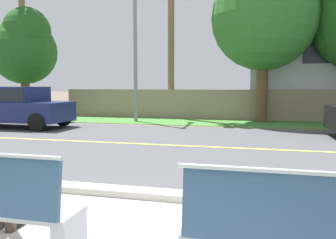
{
  "coord_description": "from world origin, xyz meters",
  "views": [
    {
      "loc": [
        1.01,
        -2.09,
        1.58
      ],
      "look_at": [
        -0.38,
        3.54,
        1.0
      ],
      "focal_mm": 36.16,
      "sensor_mm": 36.0,
      "label": 1
    }
  ],
  "objects_px": {
    "streetlamp": "(137,31)",
    "bench_right": "(294,239)",
    "shade_tree_far_left": "(25,47)",
    "shade_tree_left": "(268,9)",
    "car_navy_far": "(13,105)"
  },
  "relations": [
    {
      "from": "bench_right",
      "to": "streetlamp",
      "type": "xyz_separation_m",
      "value": [
        -5.26,
        11.69,
        3.49
      ]
    },
    {
      "from": "car_navy_far",
      "to": "streetlamp",
      "type": "distance_m",
      "value": 5.9
    },
    {
      "from": "car_navy_far",
      "to": "shade_tree_far_left",
      "type": "bearing_deg",
      "value": 120.93
    },
    {
      "from": "bench_right",
      "to": "car_navy_far",
      "type": "distance_m",
      "value": 12.41
    },
    {
      "from": "bench_right",
      "to": "streetlamp",
      "type": "distance_m",
      "value": 13.29
    },
    {
      "from": "streetlamp",
      "to": "shade_tree_far_left",
      "type": "distance_m",
      "value": 6.49
    },
    {
      "from": "shade_tree_far_left",
      "to": "streetlamp",
      "type": "bearing_deg",
      "value": -9.11
    },
    {
      "from": "streetlamp",
      "to": "shade_tree_left",
      "type": "height_order",
      "value": "shade_tree_left"
    },
    {
      "from": "shade_tree_left",
      "to": "bench_right",
      "type": "bearing_deg",
      "value": -91.06
    },
    {
      "from": "shade_tree_far_left",
      "to": "shade_tree_left",
      "type": "bearing_deg",
      "value": -0.58
    },
    {
      "from": "car_navy_far",
      "to": "shade_tree_left",
      "type": "bearing_deg",
      "value": 24.07
    },
    {
      "from": "bench_right",
      "to": "shade_tree_left",
      "type": "bearing_deg",
      "value": 88.94
    },
    {
      "from": "streetlamp",
      "to": "car_navy_far",
      "type": "bearing_deg",
      "value": -139.6
    },
    {
      "from": "shade_tree_left",
      "to": "streetlamp",
      "type": "bearing_deg",
      "value": -170.63
    },
    {
      "from": "streetlamp",
      "to": "bench_right",
      "type": "bearing_deg",
      "value": -65.75
    }
  ]
}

